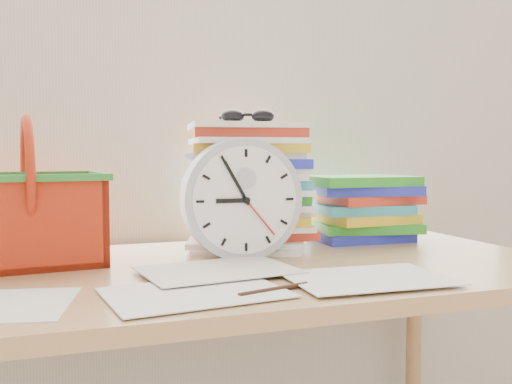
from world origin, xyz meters
name	(u,v)px	position (x,y,z in m)	size (l,w,h in m)	color
curtain	(190,31)	(0.00, 1.98, 1.30)	(2.40, 0.01, 2.50)	beige
desk	(234,301)	(0.00, 1.60, 0.68)	(1.40, 0.70, 0.75)	tan
paper_stack	(249,186)	(0.10, 1.79, 0.90)	(0.30, 0.25, 0.30)	white
clock	(242,199)	(0.04, 1.66, 0.88)	(0.26, 0.26, 0.05)	#ABB1B8
sunglasses	(248,116)	(0.09, 1.78, 1.07)	(0.15, 0.12, 0.04)	black
book_stack	(363,208)	(0.42, 1.82, 0.84)	(0.28, 0.22, 0.17)	white
basket	(28,192)	(-0.40, 1.75, 0.90)	(0.30, 0.23, 0.30)	red
pen	(274,290)	(-0.01, 1.36, 0.75)	(0.01, 0.01, 0.14)	black
scattered_papers	(234,262)	(0.00, 1.60, 0.76)	(1.26, 0.42, 0.02)	white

